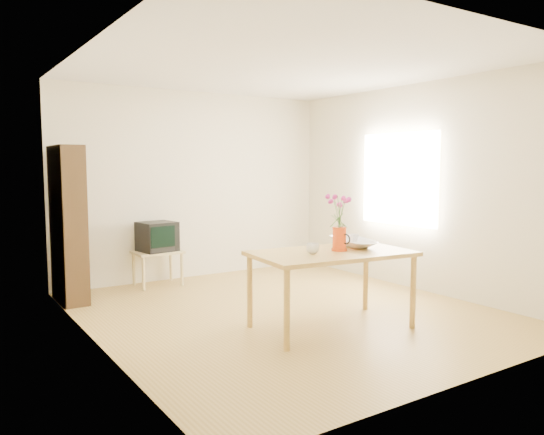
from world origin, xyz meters
TOP-DOWN VIEW (x-y plane):
  - room at (0.03, 0.00)m, footprint 4.50×4.50m
  - table at (0.04, -0.69)m, footprint 1.60×1.02m
  - tv_stand at (-0.70, 1.97)m, footprint 0.60×0.45m
  - bookshelf at (-1.85, 1.75)m, footprint 0.28×0.70m
  - pitcher at (0.13, -0.69)m, footprint 0.15×0.23m
  - flowers at (0.13, -0.69)m, footprint 0.27×0.27m
  - mug at (-0.19, -0.69)m, footprint 0.14×0.14m
  - bowl at (0.45, -0.53)m, footprint 0.57×0.57m
  - teacup_a at (0.41, -0.53)m, footprint 0.08×0.08m
  - teacup_b at (0.50, -0.51)m, footprint 0.09×0.09m
  - television at (-0.70, 1.98)m, footprint 0.50×0.47m

SIDE VIEW (x-z plane):
  - tv_stand at x=-0.70m, z-range 0.16..0.62m
  - television at x=-0.70m, z-range 0.46..0.85m
  - table at x=0.04m, z-range 0.30..1.05m
  - mug at x=-0.19m, z-range 0.75..0.85m
  - bookshelf at x=-1.85m, z-range -0.06..1.74m
  - pitcher at x=0.13m, z-range 0.74..0.97m
  - teacup_a at x=0.41m, z-range 0.89..0.95m
  - teacup_b at x=0.50m, z-range 0.89..0.96m
  - bowl at x=0.45m, z-range 0.75..1.19m
  - flowers at x=0.13m, z-range 0.97..1.35m
  - room at x=0.03m, z-range -0.95..3.55m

